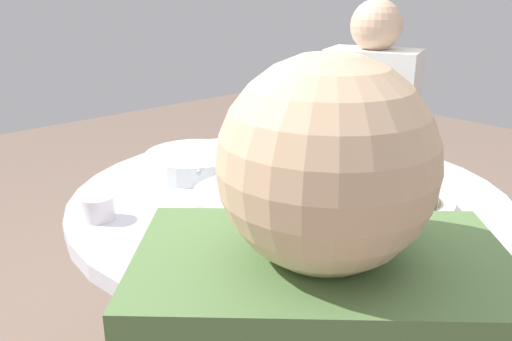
# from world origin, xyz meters

# --- Properties ---
(round_dining_table) EXTENTS (1.11, 1.11, 0.76)m
(round_dining_table) POSITION_xyz_m (0.00, 0.00, 0.65)
(round_dining_table) COLOR #99999E
(round_dining_table) RESTS_ON ground
(rice_bowl) EXTENTS (0.28, 0.28, 0.11)m
(rice_bowl) POSITION_xyz_m (0.23, 0.13, 0.81)
(rice_bowl) COLOR #B2B5BA
(rice_bowl) RESTS_ON round_dining_table
(soup_bowl) EXTENTS (0.28, 0.28, 0.06)m
(soup_bowl) POSITION_xyz_m (0.08, -0.29, 0.78)
(soup_bowl) COLOR white
(soup_bowl) RESTS_ON round_dining_table
(dish_greens) EXTENTS (0.21, 0.21, 0.05)m
(dish_greens) POSITION_xyz_m (-0.33, -0.09, 0.78)
(dish_greens) COLOR silver
(dish_greens) RESTS_ON round_dining_table
(dish_tofu_braise) EXTENTS (0.21, 0.21, 0.04)m
(dish_tofu_braise) POSITION_xyz_m (-0.14, 0.26, 0.77)
(dish_tofu_braise) COLOR silver
(dish_tofu_braise) RESTS_ON round_dining_table
(dish_shrimp) EXTENTS (0.19, 0.19, 0.04)m
(dish_shrimp) POSITION_xyz_m (-0.22, -0.36, 0.77)
(dish_shrimp) COLOR silver
(dish_shrimp) RESTS_ON round_dining_table
(green_bottle) EXTENTS (0.07, 0.07, 0.24)m
(green_bottle) POSITION_xyz_m (0.10, 0.42, 0.85)
(green_bottle) COLOR #2F7556
(green_bottle) RESTS_ON round_dining_table
(tea_cup_near) EXTENTS (0.08, 0.08, 0.07)m
(tea_cup_near) POSITION_xyz_m (0.45, 0.23, 0.79)
(tea_cup_near) COLOR #385791
(tea_cup_near) RESTS_ON round_dining_table
(tea_cup_far) EXTENTS (0.07, 0.07, 0.05)m
(tea_cup_far) POSITION_xyz_m (0.44, -0.18, 0.78)
(tea_cup_far) COLOR white
(tea_cup_far) RESTS_ON round_dining_table
(stool_for_diner_left) EXTENTS (0.37, 0.37, 0.45)m
(stool_for_diner_left) POSITION_xyz_m (-0.76, -0.30, 0.23)
(stool_for_diner_left) COLOR brown
(stool_for_diner_left) RESTS_ON ground
(diner_left) EXTENTS (0.43, 0.42, 0.76)m
(diner_left) POSITION_xyz_m (-0.76, -0.30, 0.77)
(diner_left) COLOR #2D333D
(diner_left) RESTS_ON stool_for_diner_left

